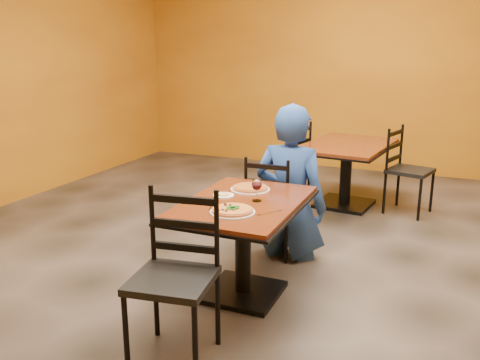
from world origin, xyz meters
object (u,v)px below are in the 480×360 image
at_px(chair_second_right, 410,171).
at_px(wine_glass, 257,189).
at_px(plate_main, 233,212).
at_px(table_second, 346,159).
at_px(pizza_main, 233,210).
at_px(chair_second_left, 288,161).
at_px(table_main, 243,226).
at_px(side_plate, 224,195).
at_px(chair_main_near, 172,281).
at_px(pizza_far, 250,187).
at_px(diner, 291,181).
at_px(plate_far, 250,189).
at_px(chair_main_far, 273,205).

bearing_deg(chair_second_right, wine_glass, 176.13).
bearing_deg(wine_glass, plate_main, -99.44).
xyz_separation_m(table_second, pizza_main, (-0.22, -2.84, 0.21)).
bearing_deg(chair_second_left, plate_main, 22.98).
relative_size(table_main, side_plate, 7.69).
xyz_separation_m(chair_main_near, plate_main, (0.11, 0.64, 0.24)).
relative_size(chair_main_near, chair_second_left, 1.07).
distance_m(table_main, pizza_far, 0.37).
bearing_deg(diner, pizza_far, 78.55).
height_order(table_second, chair_second_left, chair_second_left).
xyz_separation_m(table_main, table_second, (0.26, 2.56, 0.01)).
bearing_deg(wine_glass, side_plate, 176.45).
bearing_deg(diner, plate_main, 90.24).
distance_m(diner, plate_main, 1.16).
bearing_deg(table_second, diner, -95.65).
height_order(table_second, plate_far, plate_far).
xyz_separation_m(chair_main_far, plate_main, (0.11, -1.14, 0.29)).
distance_m(chair_main_near, plate_main, 0.69).
xyz_separation_m(pizza_main, pizza_far, (-0.10, 0.57, 0.00)).
relative_size(chair_second_left, side_plate, 6.01).
height_order(chair_main_far, chair_second_left, chair_second_left).
distance_m(pizza_main, wine_glass, 0.33).
relative_size(pizza_main, side_plate, 1.77).
xyz_separation_m(table_main, side_plate, (-0.18, 0.06, 0.20)).
bearing_deg(table_main, chair_second_left, 100.24).
relative_size(table_main, chair_main_near, 1.20).
bearing_deg(chair_main_near, plate_main, 72.66).
relative_size(table_main, wine_glass, 6.83).
height_order(chair_main_far, side_plate, chair_main_far).
distance_m(pizza_far, side_plate, 0.27).
bearing_deg(chair_main_far, chair_second_left, -78.34).
distance_m(diner, side_plate, 0.87).
bearing_deg(chair_second_right, chair_main_near, 178.80).
bearing_deg(pizza_far, chair_main_far, 90.82).
bearing_deg(plate_far, diner, 75.66).
bearing_deg(pizza_far, side_plate, -117.80).
relative_size(chair_main_near, side_plate, 6.41).
height_order(diner, pizza_far, diner).
relative_size(chair_main_far, wine_glass, 5.13).
bearing_deg(diner, table_second, -92.76).
distance_m(chair_second_left, diner, 1.78).
bearing_deg(chair_main_far, diner, -175.35).
relative_size(chair_second_left, pizza_main, 3.39).
bearing_deg(pizza_far, chair_main_near, -90.42).
relative_size(chair_main_far, side_plate, 5.77).
height_order(pizza_far, wine_glass, wine_glass).
distance_m(chair_second_left, chair_second_right, 1.44).
relative_size(pizza_far, side_plate, 1.75).
xyz_separation_m(table_second, chair_second_right, (0.72, 0.00, -0.07)).
bearing_deg(table_main, chair_second_right, 69.16).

